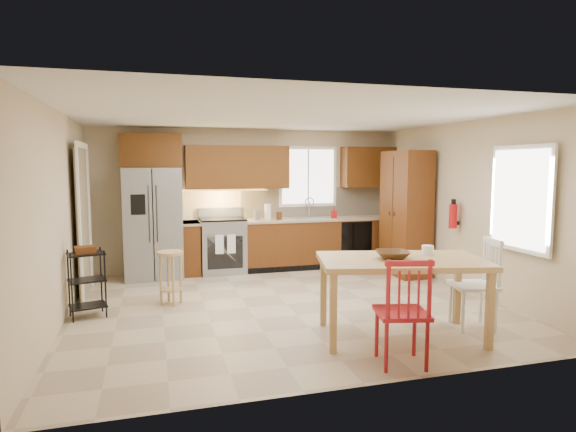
{
  "coord_description": "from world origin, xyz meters",
  "views": [
    {
      "loc": [
        -1.69,
        -6.07,
        1.86
      ],
      "look_at": [
        0.13,
        0.4,
        1.15
      ],
      "focal_mm": 30.0,
      "sensor_mm": 36.0,
      "label": 1
    }
  ],
  "objects_px": {
    "range_stove": "(223,246)",
    "utility_cart": "(87,284)",
    "table_bowl": "(392,259)",
    "table_jar": "(428,252)",
    "bar_stool": "(171,278)",
    "soap_bottle": "(334,213)",
    "fire_extinguisher": "(453,216)",
    "refrigerator": "(153,223)",
    "pantry": "(406,213)",
    "chair_red": "(402,311)",
    "chair_white": "(473,284)",
    "dining_table": "(401,298)"
  },
  "relations": [
    {
      "from": "range_stove",
      "to": "utility_cart",
      "type": "bearing_deg",
      "value": -133.74
    },
    {
      "from": "table_bowl",
      "to": "table_jar",
      "type": "bearing_deg",
      "value": 12.53
    },
    {
      "from": "bar_stool",
      "to": "soap_bottle",
      "type": "bearing_deg",
      "value": 28.51
    },
    {
      "from": "fire_extinguisher",
      "to": "bar_stool",
      "type": "relative_size",
      "value": 0.5
    },
    {
      "from": "range_stove",
      "to": "table_bowl",
      "type": "xyz_separation_m",
      "value": [
        1.3,
        -3.7,
        0.4
      ]
    },
    {
      "from": "utility_cart",
      "to": "refrigerator",
      "type": "bearing_deg",
      "value": 52.94
    },
    {
      "from": "range_stove",
      "to": "fire_extinguisher",
      "type": "distance_m",
      "value": 3.83
    },
    {
      "from": "pantry",
      "to": "utility_cart",
      "type": "xyz_separation_m",
      "value": [
        -4.93,
        -1.05,
        -0.63
      ]
    },
    {
      "from": "chair_red",
      "to": "chair_white",
      "type": "bearing_deg",
      "value": 41.36
    },
    {
      "from": "chair_red",
      "to": "table_jar",
      "type": "xyz_separation_m",
      "value": [
        0.73,
        0.76,
        0.38
      ]
    },
    {
      "from": "refrigerator",
      "to": "range_stove",
      "type": "relative_size",
      "value": 1.98
    },
    {
      "from": "range_stove",
      "to": "bar_stool",
      "type": "bearing_deg",
      "value": -118.32
    },
    {
      "from": "refrigerator",
      "to": "chair_red",
      "type": "bearing_deg",
      "value": -62.72
    },
    {
      "from": "table_bowl",
      "to": "bar_stool",
      "type": "relative_size",
      "value": 0.49
    },
    {
      "from": "chair_red",
      "to": "table_jar",
      "type": "height_order",
      "value": "chair_red"
    },
    {
      "from": "pantry",
      "to": "chair_white",
      "type": "xyz_separation_m",
      "value": [
        -0.62,
        -2.66,
        -0.54
      ]
    },
    {
      "from": "fire_extinguisher",
      "to": "chair_white",
      "type": "xyz_separation_m",
      "value": [
        -0.82,
        -1.61,
        -0.59
      ]
    },
    {
      "from": "soap_bottle",
      "to": "chair_white",
      "type": "distance_m",
      "value": 3.61
    },
    {
      "from": "utility_cart",
      "to": "chair_white",
      "type": "bearing_deg",
      "value": -35.49
    },
    {
      "from": "range_stove",
      "to": "fire_extinguisher",
      "type": "relative_size",
      "value": 2.56
    },
    {
      "from": "fire_extinguisher",
      "to": "table_bowl",
      "type": "bearing_deg",
      "value": -138.54
    },
    {
      "from": "pantry",
      "to": "table_bowl",
      "type": "xyz_separation_m",
      "value": [
        -1.68,
        -2.71,
        -0.19
      ]
    },
    {
      "from": "range_stove",
      "to": "chair_white",
      "type": "xyz_separation_m",
      "value": [
        2.36,
        -3.65,
        0.05
      ]
    },
    {
      "from": "table_bowl",
      "to": "dining_table",
      "type": "bearing_deg",
      "value": 0.0
    },
    {
      "from": "soap_bottle",
      "to": "bar_stool",
      "type": "relative_size",
      "value": 0.27
    },
    {
      "from": "chair_white",
      "to": "utility_cart",
      "type": "bearing_deg",
      "value": 82.61
    },
    {
      "from": "range_stove",
      "to": "refrigerator",
      "type": "bearing_deg",
      "value": -177.01
    },
    {
      "from": "bar_stool",
      "to": "fire_extinguisher",
      "type": "bearing_deg",
      "value": -4.69
    },
    {
      "from": "dining_table",
      "to": "bar_stool",
      "type": "height_order",
      "value": "dining_table"
    },
    {
      "from": "range_stove",
      "to": "soap_bottle",
      "type": "bearing_deg",
      "value": -2.4
    },
    {
      "from": "refrigerator",
      "to": "range_stove",
      "type": "height_order",
      "value": "refrigerator"
    },
    {
      "from": "chair_red",
      "to": "dining_table",
      "type": "bearing_deg",
      "value": 74.76
    },
    {
      "from": "chair_red",
      "to": "chair_white",
      "type": "relative_size",
      "value": 1.0
    },
    {
      "from": "range_stove",
      "to": "bar_stool",
      "type": "height_order",
      "value": "range_stove"
    },
    {
      "from": "chair_red",
      "to": "bar_stool",
      "type": "xyz_separation_m",
      "value": [
        -2.0,
        2.59,
        -0.15
      ]
    },
    {
      "from": "chair_white",
      "to": "refrigerator",
      "type": "bearing_deg",
      "value": 57.45
    },
    {
      "from": "soap_bottle",
      "to": "fire_extinguisher",
      "type": "height_order",
      "value": "fire_extinguisher"
    },
    {
      "from": "refrigerator",
      "to": "table_bowl",
      "type": "xyz_separation_m",
      "value": [
        2.45,
        -3.64,
        -0.05
      ]
    },
    {
      "from": "fire_extinguisher",
      "to": "table_jar",
      "type": "bearing_deg",
      "value": -131.83
    },
    {
      "from": "chair_white",
      "to": "table_bowl",
      "type": "distance_m",
      "value": 1.12
    },
    {
      "from": "range_stove",
      "to": "table_bowl",
      "type": "height_order",
      "value": "range_stove"
    },
    {
      "from": "refrigerator",
      "to": "utility_cart",
      "type": "xyz_separation_m",
      "value": [
        -0.8,
        -1.98,
        -0.49
      ]
    },
    {
      "from": "dining_table",
      "to": "refrigerator",
      "type": "bearing_deg",
      "value": 138.22
    },
    {
      "from": "chair_red",
      "to": "table_jar",
      "type": "distance_m",
      "value": 1.12
    },
    {
      "from": "range_stove",
      "to": "fire_extinguisher",
      "type": "height_order",
      "value": "fire_extinguisher"
    },
    {
      "from": "pantry",
      "to": "bar_stool",
      "type": "xyz_separation_m",
      "value": [
        -3.92,
        -0.77,
        -0.69
      ]
    },
    {
      "from": "refrigerator",
      "to": "utility_cart",
      "type": "height_order",
      "value": "refrigerator"
    },
    {
      "from": "refrigerator",
      "to": "chair_white",
      "type": "distance_m",
      "value": 5.03
    },
    {
      "from": "soap_bottle",
      "to": "pantry",
      "type": "distance_m",
      "value": 1.31
    },
    {
      "from": "range_stove",
      "to": "soap_bottle",
      "type": "height_order",
      "value": "soap_bottle"
    }
  ]
}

